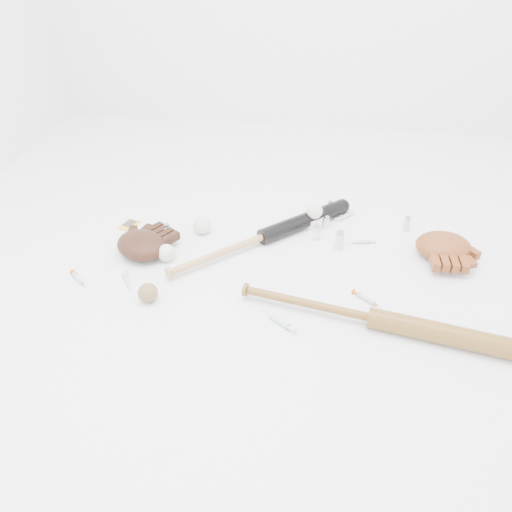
# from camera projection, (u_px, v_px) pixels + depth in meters

# --- Properties ---
(bat_dark) EXTENTS (0.73, 0.68, 0.07)m
(bat_dark) POSITION_uv_depth(u_px,v_px,m) (263.00, 237.00, 2.06)
(bat_dark) COLOR black
(bat_dark) RESTS_ON ground
(bat_wood) EXTENTS (0.96, 0.24, 0.07)m
(bat_wood) POSITION_uv_depth(u_px,v_px,m) (371.00, 318.00, 1.67)
(bat_wood) COLOR brown
(bat_wood) RESTS_ON ground
(glove_dark) EXTENTS (0.35, 0.35, 0.09)m
(glove_dark) POSITION_uv_depth(u_px,v_px,m) (141.00, 245.00, 1.99)
(glove_dark) COLOR black
(glove_dark) RESTS_ON ground
(glove_tan) EXTENTS (0.27, 0.27, 0.09)m
(glove_tan) POSITION_uv_depth(u_px,v_px,m) (444.00, 246.00, 1.99)
(glove_tan) COLOR brown
(glove_tan) RESTS_ON ground
(trading_card) EXTENTS (0.09, 0.10, 0.00)m
(trading_card) POSITION_uv_depth(u_px,v_px,m) (129.00, 225.00, 2.19)
(trading_card) COLOR gold
(trading_card) RESTS_ON ground
(pedestal) EXTENTS (0.09, 0.09, 0.04)m
(pedestal) POSITION_uv_depth(u_px,v_px,m) (314.00, 222.00, 2.18)
(pedestal) COLOR white
(pedestal) RESTS_ON ground
(baseball_on_pedestal) EXTENTS (0.07, 0.07, 0.07)m
(baseball_on_pedestal) POSITION_uv_depth(u_px,v_px,m) (315.00, 211.00, 2.15)
(baseball_on_pedestal) COLOR silver
(baseball_on_pedestal) RESTS_ON pedestal
(baseball_left) EXTENTS (0.08, 0.08, 0.08)m
(baseball_left) POSITION_uv_depth(u_px,v_px,m) (151.00, 246.00, 2.00)
(baseball_left) COLOR silver
(baseball_left) RESTS_ON ground
(baseball_upper) EXTENTS (0.08, 0.08, 0.08)m
(baseball_upper) POSITION_uv_depth(u_px,v_px,m) (202.00, 225.00, 2.13)
(baseball_upper) COLOR silver
(baseball_upper) RESTS_ON ground
(baseball_mid) EXTENTS (0.07, 0.07, 0.07)m
(baseball_mid) POSITION_uv_depth(u_px,v_px,m) (166.00, 253.00, 1.97)
(baseball_mid) COLOR silver
(baseball_mid) RESTS_ON ground
(baseball_aged) EXTENTS (0.07, 0.07, 0.07)m
(baseball_aged) POSITION_uv_depth(u_px,v_px,m) (148.00, 293.00, 1.77)
(baseball_aged) COLOR brown
(baseball_aged) RESTS_ON ground
(syringe_0) EXTENTS (0.12, 0.11, 0.02)m
(syringe_0) POSITION_uv_depth(u_px,v_px,m) (79.00, 279.00, 1.88)
(syringe_0) COLOR #ADBCC6
(syringe_0) RESTS_ON ground
(syringe_1) EXTENTS (0.15, 0.12, 0.02)m
(syringe_1) POSITION_uv_depth(u_px,v_px,m) (280.00, 321.00, 1.69)
(syringe_1) COLOR #ADBCC6
(syringe_1) RESTS_ON ground
(syringe_2) EXTENTS (0.13, 0.13, 0.02)m
(syringe_2) POSITION_uv_depth(u_px,v_px,m) (347.00, 216.00, 2.24)
(syringe_2) COLOR #ADBCC6
(syringe_2) RESTS_ON ground
(syringe_3) EXTENTS (0.13, 0.11, 0.02)m
(syringe_3) POSITION_uv_depth(u_px,v_px,m) (367.00, 299.00, 1.78)
(syringe_3) COLOR #ADBCC6
(syringe_3) RESTS_ON ground
(syringe_4) EXTENTS (0.14, 0.05, 0.02)m
(syringe_4) POSITION_uv_depth(u_px,v_px,m) (362.00, 242.00, 2.08)
(syringe_4) COLOR #ADBCC6
(syringe_4) RESTS_ON ground
(syringe_5) EXTENTS (0.09, 0.12, 0.02)m
(syringe_5) POSITION_uv_depth(u_px,v_px,m) (127.00, 281.00, 1.87)
(syringe_5) COLOR #ADBCC6
(syringe_5) RESTS_ON ground
(vial_0) EXTENTS (0.02, 0.02, 0.06)m
(vial_0) POSITION_uv_depth(u_px,v_px,m) (327.00, 222.00, 2.16)
(vial_0) COLOR silver
(vial_0) RESTS_ON ground
(vial_1) EXTENTS (0.03, 0.03, 0.07)m
(vial_1) POSITION_uv_depth(u_px,v_px,m) (407.00, 224.00, 2.14)
(vial_1) COLOR silver
(vial_1) RESTS_ON ground
(vial_2) EXTENTS (0.03, 0.03, 0.08)m
(vial_2) POSITION_uv_depth(u_px,v_px,m) (317.00, 232.00, 2.09)
(vial_2) COLOR silver
(vial_2) RESTS_ON ground
(vial_3) EXTENTS (0.04, 0.04, 0.08)m
(vial_3) POSITION_uv_depth(u_px,v_px,m) (339.00, 240.00, 2.03)
(vial_3) COLOR silver
(vial_3) RESTS_ON ground
(vial_4) EXTENTS (0.03, 0.03, 0.08)m
(vial_4) POSITION_uv_depth(u_px,v_px,m) (167.00, 232.00, 2.08)
(vial_4) COLOR silver
(vial_4) RESTS_ON ground
(vial_5) EXTENTS (0.03, 0.03, 0.07)m
(vial_5) POSITION_uv_depth(u_px,v_px,m) (330.00, 207.00, 2.25)
(vial_5) COLOR silver
(vial_5) RESTS_ON ground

